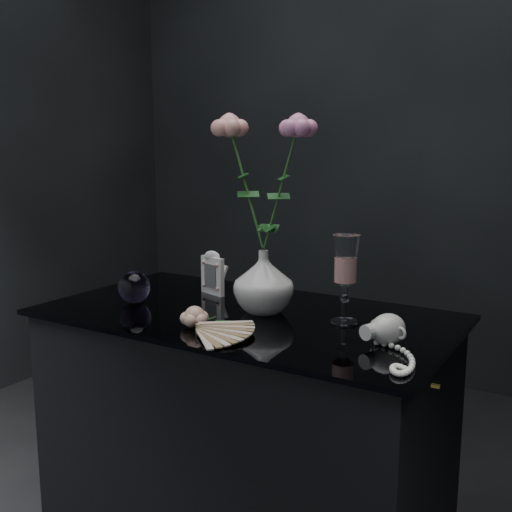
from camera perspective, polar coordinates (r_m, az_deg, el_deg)
The scene contains 9 objects.
table at distance 1.69m, azimuth -0.97°, elevation -17.91°, with size 1.05×0.58×0.76m.
vase at distance 1.53m, azimuth 0.72°, elevation -2.46°, with size 0.15×0.15×0.16m, color silver.
wine_glass at distance 1.45m, azimuth 8.49°, elevation -2.23°, with size 0.07×0.07×0.22m, color white, non-canonical shape.
picture_frame at distance 1.73m, azimuth -4.17°, elevation -1.58°, with size 0.09×0.07×0.13m, color white, non-canonical shape.
paperweight at distance 1.67m, azimuth -11.53°, elevation -2.94°, with size 0.09×0.09×0.09m, color #8A6DB1, non-canonical shape.
paper_fan at distance 1.38m, azimuth -5.46°, elevation -6.82°, with size 0.26×0.20×0.03m, color #FBEEC9, non-canonical shape.
loose_rose at distance 1.43m, azimuth -5.87°, elevation -5.76°, with size 0.11×0.15×0.05m, color #ECB398, non-canonical shape.
pearl_jar at distance 1.33m, azimuth 12.45°, elevation -6.70°, with size 0.24×0.25×0.07m, color silver, non-canonical shape.
roses at distance 1.50m, azimuth 0.56°, elevation 7.86°, with size 0.27×0.10×0.39m.
Camera 1 is at (0.80, -1.21, 1.18)m, focal length 42.00 mm.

